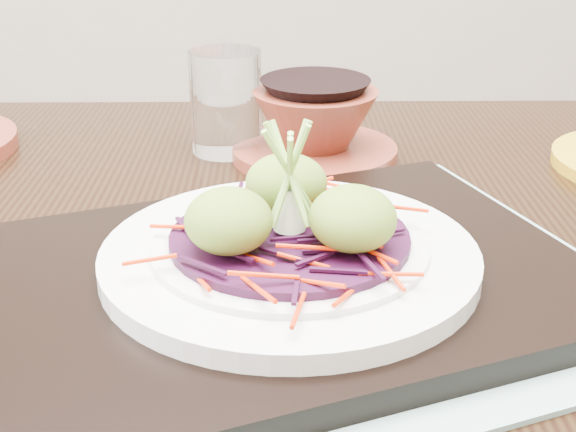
{
  "coord_description": "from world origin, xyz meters",
  "views": [
    {
      "loc": [
        -0.07,
        -0.57,
        1.0
      ],
      "look_at": [
        -0.05,
        -0.12,
        0.8
      ],
      "focal_mm": 50.0,
      "sensor_mm": 36.0,
      "label": 1
    }
  ],
  "objects_px": {
    "white_plate": "(290,255)",
    "water_glass": "(226,102)",
    "terracotta_bowl_set": "(315,128)",
    "dining_table": "(343,396)",
    "serving_tray": "(290,278)"
  },
  "relations": [
    {
      "from": "white_plate",
      "to": "water_glass",
      "type": "relative_size",
      "value": 2.48
    },
    {
      "from": "white_plate",
      "to": "terracotta_bowl_set",
      "type": "distance_m",
      "value": 0.25
    },
    {
      "from": "dining_table",
      "to": "water_glass",
      "type": "height_order",
      "value": "water_glass"
    },
    {
      "from": "dining_table",
      "to": "white_plate",
      "type": "relative_size",
      "value": 5.39
    },
    {
      "from": "dining_table",
      "to": "water_glass",
      "type": "relative_size",
      "value": 13.37
    },
    {
      "from": "serving_tray",
      "to": "water_glass",
      "type": "height_order",
      "value": "water_glass"
    },
    {
      "from": "terracotta_bowl_set",
      "to": "serving_tray",
      "type": "bearing_deg",
      "value": -97.99
    },
    {
      "from": "serving_tray",
      "to": "water_glass",
      "type": "distance_m",
      "value": 0.28
    },
    {
      "from": "dining_table",
      "to": "serving_tray",
      "type": "relative_size",
      "value": 3.5
    },
    {
      "from": "dining_table",
      "to": "serving_tray",
      "type": "xyz_separation_m",
      "value": [
        -0.04,
        -0.03,
        0.11
      ]
    },
    {
      "from": "water_glass",
      "to": "dining_table",
      "type": "bearing_deg",
      "value": -70.97
    },
    {
      "from": "serving_tray",
      "to": "terracotta_bowl_set",
      "type": "bearing_deg",
      "value": 63.26
    },
    {
      "from": "serving_tray",
      "to": "dining_table",
      "type": "bearing_deg",
      "value": 17.41
    },
    {
      "from": "dining_table",
      "to": "serving_tray",
      "type": "distance_m",
      "value": 0.12
    },
    {
      "from": "white_plate",
      "to": "water_glass",
      "type": "distance_m",
      "value": 0.28
    }
  ]
}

